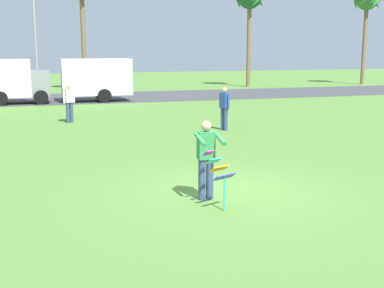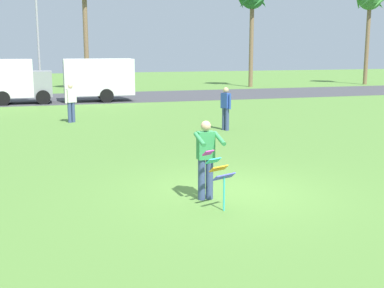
{
  "view_description": "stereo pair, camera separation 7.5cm",
  "coord_description": "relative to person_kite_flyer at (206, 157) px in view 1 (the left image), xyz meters",
  "views": [
    {
      "loc": [
        -4.22,
        -10.54,
        3.24
      ],
      "look_at": [
        -0.7,
        0.63,
        1.05
      ],
      "focal_mm": 47.8,
      "sensor_mm": 36.0,
      "label": 1
    },
    {
      "loc": [
        -4.15,
        -10.56,
        3.24
      ],
      "look_at": [
        -0.7,
        0.63,
        1.05
      ],
      "focal_mm": 47.8,
      "sensor_mm": 36.0,
      "label": 2
    }
  ],
  "objects": [
    {
      "name": "person_walker_far",
      "position": [
        3.84,
        8.88,
        -0.02
      ],
      "size": [
        0.34,
        0.53,
        1.73
      ],
      "color": "#384772",
      "rests_on": "ground"
    },
    {
      "name": "person_walker_near",
      "position": [
        -1.93,
        12.98,
        -0.02
      ],
      "size": [
        0.52,
        0.35,
        1.73
      ],
      "color": "#384772",
      "rests_on": "ground"
    },
    {
      "name": "kite_held",
      "position": [
        0.04,
        -0.7,
        -0.15
      ],
      "size": [
        0.58,
        0.72,
        1.18
      ],
      "color": "#D83399",
      "rests_on": "ground"
    },
    {
      "name": "palm_tree_centre_far",
      "position": [
        14.4,
        30.59,
        6.22
      ],
      "size": [
        2.58,
        2.71,
        8.59
      ],
      "color": "brown",
      "rests_on": "ground"
    },
    {
      "name": "streetlight_pole",
      "position": [
        -2.99,
        29.26,
        3.05
      ],
      "size": [
        0.24,
        1.65,
        7.0
      ],
      "color": "#9E9EA3",
      "rests_on": "ground"
    },
    {
      "name": "person_kite_flyer",
      "position": [
        0.0,
        0.0,
        0.0
      ],
      "size": [
        0.54,
        0.65,
        1.73
      ],
      "color": "#384772",
      "rests_on": "ground"
    },
    {
      "name": "ground_plane",
      "position": [
        0.7,
        0.39,
        -0.95
      ],
      "size": [
        120.0,
        120.0,
        0.0
      ],
      "primitive_type": "plane",
      "color": "#568438"
    },
    {
      "name": "road_strip",
      "position": [
        0.7,
        24.37,
        -0.95
      ],
      "size": [
        120.0,
        8.0,
        0.01
      ],
      "primitive_type": "cube",
      "color": "#424247",
      "rests_on": "ground"
    },
    {
      "name": "parked_truck_grey_van",
      "position": [
        -0.43,
        21.97,
        0.46
      ],
      "size": [
        6.74,
        2.22,
        2.62
      ],
      "color": "gray",
      "rests_on": "ground"
    },
    {
      "name": "palm_tree_far_left",
      "position": [
        25.64,
        30.21,
        6.34
      ],
      "size": [
        2.58,
        2.71,
        8.73
      ],
      "color": "brown",
      "rests_on": "ground"
    }
  ]
}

